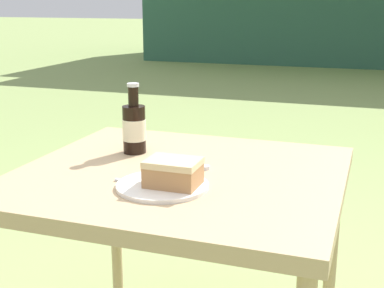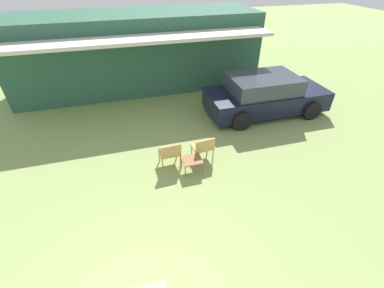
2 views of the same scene
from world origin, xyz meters
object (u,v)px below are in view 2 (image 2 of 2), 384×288
Objects in this scene: wicker_chair_plain at (203,146)px; garden_side_table at (192,161)px; wicker_chair_cushioned at (170,152)px; parked_car at (265,95)px.

wicker_chair_plain is 0.62m from garden_side_table.
wicker_chair_cushioned is 0.97m from wicker_chair_plain.
garden_side_table is (-0.45, -0.40, -0.10)m from wicker_chair_plain.
parked_car is at bearing 35.41° from garden_side_table.
parked_car reaches higher than wicker_chair_plain.
wicker_chair_cushioned is 0.67m from garden_side_table.
wicker_chair_plain is (0.97, -0.02, -0.00)m from wicker_chair_cushioned.
wicker_chair_cushioned is at bearing -152.39° from parked_car.
wicker_chair_cushioned is 1.40× the size of garden_side_table.
wicker_chair_cushioned reaches higher than garden_side_table.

